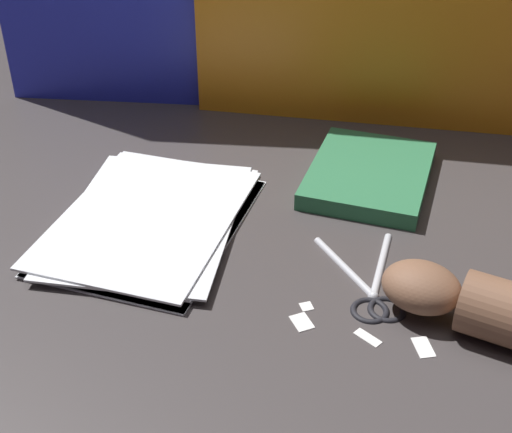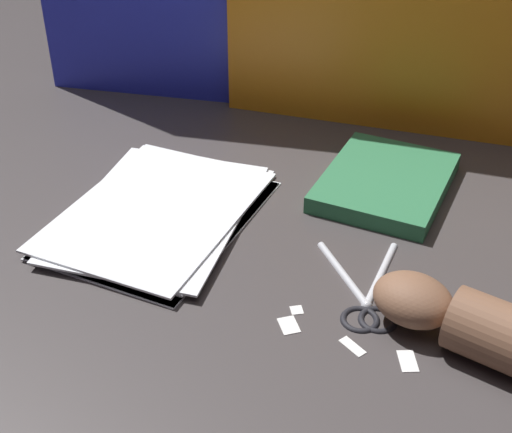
{
  "view_description": "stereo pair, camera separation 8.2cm",
  "coord_description": "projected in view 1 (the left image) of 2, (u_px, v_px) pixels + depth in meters",
  "views": [
    {
      "loc": [
        0.17,
        -0.72,
        0.52
      ],
      "look_at": [
        0.01,
        -0.05,
        0.06
      ],
      "focal_mm": 50.0,
      "sensor_mm": 36.0,
      "label": 1
    },
    {
      "loc": [
        0.25,
        -0.69,
        0.52
      ],
      "look_at": [
        0.01,
        -0.05,
        0.06
      ],
      "focal_mm": 50.0,
      "sensor_mm": 36.0,
      "label": 2
    }
  ],
  "objects": [
    {
      "name": "paper_scrap_near",
      "position": [
        302.0,
        322.0,
        0.76
      ],
      "size": [
        0.03,
        0.03,
        0.0
      ],
      "color": "white",
      "rests_on": "ground_plane"
    },
    {
      "name": "ground_plane",
      "position": [
        257.0,
        231.0,
        0.9
      ],
      "size": [
        6.0,
        6.0,
        0.0
      ],
      "primitive_type": "plane",
      "color": "#3D3838"
    },
    {
      "name": "paper_scrap_mid",
      "position": [
        423.0,
        347.0,
        0.73
      ],
      "size": [
        0.03,
        0.03,
        0.0
      ],
      "color": "white",
      "rests_on": "ground_plane"
    },
    {
      "name": "book_closed",
      "position": [
        369.0,
        175.0,
        1.0
      ],
      "size": [
        0.18,
        0.22,
        0.02
      ],
      "color": "#2D7247",
      "rests_on": "ground_plane"
    },
    {
      "name": "paper_stack",
      "position": [
        151.0,
        220.0,
        0.91
      ],
      "size": [
        0.24,
        0.31,
        0.02
      ],
      "color": "white",
      "rests_on": "ground_plane"
    },
    {
      "name": "paper_scrap_side",
      "position": [
        307.0,
        306.0,
        0.78
      ],
      "size": [
        0.02,
        0.02,
        0.0
      ],
      "color": "white",
      "rests_on": "ground_plane"
    },
    {
      "name": "paper_scrap_far",
      "position": [
        368.0,
        337.0,
        0.74
      ],
      "size": [
        0.03,
        0.03,
        0.0
      ],
      "color": "white",
      "rests_on": "ground_plane"
    },
    {
      "name": "scissors",
      "position": [
        372.0,
        288.0,
        0.8
      ],
      "size": [
        0.13,
        0.17,
        0.01
      ],
      "color": "silver",
      "rests_on": "ground_plane"
    }
  ]
}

